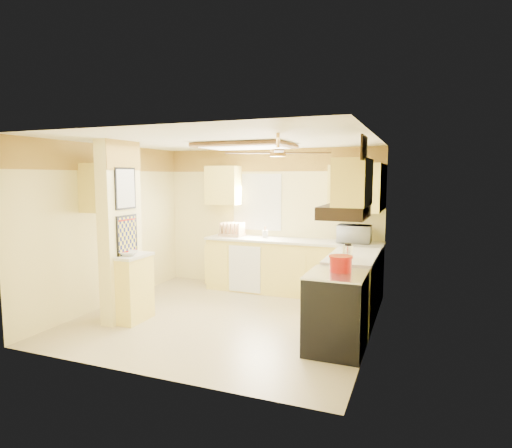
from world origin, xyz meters
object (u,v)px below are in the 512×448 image
at_px(stove, 336,312).
at_px(kettle, 348,252).
at_px(microwave, 354,234).
at_px(dutch_oven, 341,263).
at_px(bowl, 128,253).

distance_m(stove, kettle, 0.97).
xyz_separation_m(microwave, kettle, (0.12, -1.41, -0.05)).
relative_size(stove, kettle, 4.47).
height_order(dutch_oven, kettle, kettle).
bearing_deg(stove, dutch_oven, 78.58).
relative_size(bowl, kettle, 1.21).
bearing_deg(stove, bowl, -178.53).
bearing_deg(bowl, dutch_oven, 3.62).
bearing_deg(stove, kettle, 90.42).
bearing_deg(microwave, kettle, 94.89).
bearing_deg(kettle, stove, -89.58).
xyz_separation_m(stove, dutch_oven, (0.02, 0.11, 0.55)).
bearing_deg(dutch_oven, stove, -101.42).
relative_size(microwave, dutch_oven, 1.89).
relative_size(microwave, bowl, 2.11).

